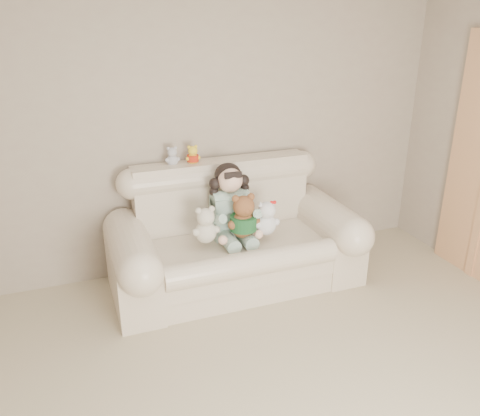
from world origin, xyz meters
name	(u,v)px	position (x,y,z in m)	size (l,w,h in m)	color
wall_back	(199,127)	(0.00, 2.50, 1.30)	(4.50, 4.50, 0.00)	#A39581
sofa	(236,230)	(0.15, 2.00, 0.52)	(2.10, 0.95, 1.03)	beige
seated_child	(230,201)	(0.13, 2.08, 0.75)	(0.39, 0.48, 0.66)	#327057
brown_teddy	(243,212)	(0.18, 1.88, 0.72)	(0.28, 0.22, 0.44)	brown
white_cat	(266,214)	(0.37, 1.86, 0.68)	(0.23, 0.17, 0.35)	silver
cream_teddy	(205,222)	(-0.14, 1.89, 0.68)	(0.23, 0.18, 0.36)	beige
yellow_mini_bear	(193,153)	(-0.10, 2.36, 1.11)	(0.13, 0.10, 0.20)	yellow
grey_mini_plush	(172,155)	(-0.27, 2.38, 1.11)	(0.13, 0.10, 0.20)	silver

